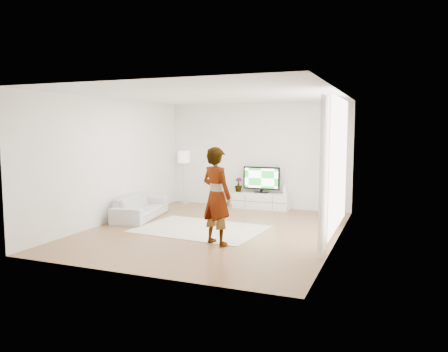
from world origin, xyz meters
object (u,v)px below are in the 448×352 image
at_px(television, 262,179).
at_px(sofa, 141,207).
at_px(floor_lamp, 184,159).
at_px(media_console, 261,201).
at_px(player, 216,196).
at_px(rug, 200,229).

bearing_deg(television, sofa, -134.75).
bearing_deg(television, floor_lamp, -177.65).
distance_m(media_console, player, 3.86).
xyz_separation_m(rug, sofa, (-1.78, 0.50, 0.27)).
relative_size(television, player, 0.56).
relative_size(media_console, player, 0.84).
xyz_separation_m(player, sofa, (-2.58, 1.51, -0.63)).
distance_m(rug, player, 1.57).
xyz_separation_m(television, sofa, (-2.28, -2.30, -0.52)).
bearing_deg(floor_lamp, player, -55.60).
bearing_deg(rug, floor_lamp, 122.84).
xyz_separation_m(television, rug, (-0.50, -2.81, -0.79)).
xyz_separation_m(media_console, television, (-0.00, 0.03, 0.59)).
relative_size(player, floor_lamp, 1.19).
relative_size(television, floor_lamp, 0.67).
bearing_deg(floor_lamp, media_console, 1.65).
bearing_deg(media_console, rug, -100.21).
xyz_separation_m(television, player, (0.30, -3.82, 0.11)).
bearing_deg(player, television, -62.71).
bearing_deg(media_console, player, -85.50).
bearing_deg(rug, sofa, 164.23).
bearing_deg(floor_lamp, rug, -57.16).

